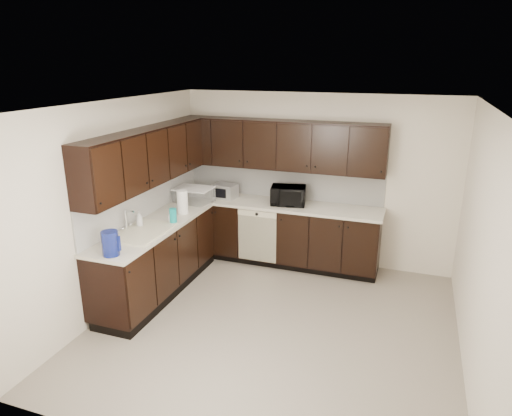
{
  "coord_description": "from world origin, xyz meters",
  "views": [
    {
      "loc": [
        1.33,
        -4.4,
        2.92
      ],
      "look_at": [
        -0.43,
        0.6,
        1.2
      ],
      "focal_mm": 32.0,
      "sensor_mm": 36.0,
      "label": 1
    }
  ],
  "objects": [
    {
      "name": "storage_bin",
      "position": [
        -1.67,
        1.35,
        1.04
      ],
      "size": [
        0.58,
        0.47,
        0.2
      ],
      "primitive_type": "cube",
      "rotation": [
        0.0,
        0.0,
        -0.19
      ],
      "color": "silver",
      "rests_on": "countertop"
    },
    {
      "name": "microwave",
      "position": [
        -0.32,
        1.67,
        1.08
      ],
      "size": [
        0.54,
        0.41,
        0.27
      ],
      "primitive_type": "imported",
      "rotation": [
        0.0,
        0.0,
        0.18
      ],
      "color": "black",
      "rests_on": "countertop"
    },
    {
      "name": "dishwasher",
      "position": [
        -0.7,
        1.41,
        0.55
      ],
      "size": [
        0.58,
        0.04,
        0.78
      ],
      "color": "beige",
      "rests_on": "lower_cabinets"
    },
    {
      "name": "wall_back",
      "position": [
        0.0,
        2.0,
        1.25
      ],
      "size": [
        4.0,
        0.02,
        2.5
      ],
      "primitive_type": "cube",
      "color": "beige",
      "rests_on": "floor"
    },
    {
      "name": "floor",
      "position": [
        0.0,
        0.0,
        0.0
      ],
      "size": [
        4.0,
        4.0,
        0.0
      ],
      "primitive_type": "plane",
      "color": "gray",
      "rests_on": "ground"
    },
    {
      "name": "upper_cabinets",
      "position": [
        -1.1,
        1.2,
        1.77
      ],
      "size": [
        3.0,
        2.8,
        0.7
      ],
      "color": "black",
      "rests_on": "wall_back"
    },
    {
      "name": "wall_front",
      "position": [
        0.0,
        -2.0,
        1.25
      ],
      "size": [
        4.0,
        0.02,
        2.5
      ],
      "primitive_type": "cube",
      "color": "beige",
      "rests_on": "floor"
    },
    {
      "name": "countertop",
      "position": [
        -1.01,
        1.11,
        0.92
      ],
      "size": [
        3.03,
        2.83,
        0.04
      ],
      "color": "beige",
      "rests_on": "lower_cabinets"
    },
    {
      "name": "soap_bottle_b",
      "position": [
        -1.82,
        0.16,
        1.04
      ],
      "size": [
        0.1,
        0.1,
        0.21
      ],
      "primitive_type": "imported",
      "rotation": [
        0.0,
        0.0,
        0.31
      ],
      "color": "gray",
      "rests_on": "countertop"
    },
    {
      "name": "soap_bottle_a",
      "position": [
        -1.5,
        0.43,
        1.03
      ],
      "size": [
        0.08,
        0.08,
        0.17
      ],
      "primitive_type": "imported",
      "rotation": [
        0.0,
        0.0,
        -0.02
      ],
      "color": "gray",
      "rests_on": "countertop"
    },
    {
      "name": "sink",
      "position": [
        -1.68,
        -0.01,
        0.88
      ],
      "size": [
        0.54,
        0.82,
        0.42
      ],
      "color": "beige",
      "rests_on": "countertop"
    },
    {
      "name": "backsplash",
      "position": [
        -1.22,
        1.32,
        1.18
      ],
      "size": [
        3.0,
        2.8,
        0.48
      ],
      "color": "white",
      "rests_on": "countertop"
    },
    {
      "name": "lower_cabinets",
      "position": [
        -1.01,
        1.11,
        0.41
      ],
      "size": [
        3.0,
        2.8,
        0.9
      ],
      "color": "black",
      "rests_on": "floor"
    },
    {
      "name": "paper_towel_roll",
      "position": [
        -1.56,
        0.82,
        1.1
      ],
      "size": [
        0.15,
        0.15,
        0.32
      ],
      "primitive_type": "cylinder",
      "rotation": [
        0.0,
        0.0,
        -0.02
      ],
      "color": "white",
      "rests_on": "countertop"
    },
    {
      "name": "ceiling",
      "position": [
        0.0,
        0.0,
        2.5
      ],
      "size": [
        4.0,
        4.0,
        0.0
      ],
      "primitive_type": "plane",
      "rotation": [
        3.14,
        0.0,
        0.0
      ],
      "color": "white",
      "rests_on": "wall_back"
    },
    {
      "name": "teal_tumbler",
      "position": [
        -1.48,
        0.4,
        1.04
      ],
      "size": [
        0.11,
        0.11,
        0.2
      ],
      "primitive_type": "cylinder",
      "rotation": [
        0.0,
        0.0,
        0.31
      ],
      "color": "#0E9A99",
      "rests_on": "countertop"
    },
    {
      "name": "wall_right",
      "position": [
        2.0,
        0.0,
        1.25
      ],
      "size": [
        0.02,
        4.0,
        2.5
      ],
      "primitive_type": "cube",
      "color": "beige",
      "rests_on": "floor"
    },
    {
      "name": "blue_pitcher",
      "position": [
        -1.62,
        -0.69,
        1.08
      ],
      "size": [
        0.19,
        0.19,
        0.27
      ],
      "primitive_type": "cylinder",
      "rotation": [
        0.0,
        0.0,
        -0.08
      ],
      "color": "navy",
      "rests_on": "countertop"
    },
    {
      "name": "toaster_oven",
      "position": [
        -1.31,
        1.68,
        1.05
      ],
      "size": [
        0.37,
        0.3,
        0.21
      ],
      "primitive_type": "cube",
      "rotation": [
        0.0,
        0.0,
        -0.14
      ],
      "color": "silver",
      "rests_on": "countertop"
    },
    {
      "name": "wall_left",
      "position": [
        -2.0,
        0.0,
        1.25
      ],
      "size": [
        0.02,
        4.0,
        2.5
      ],
      "primitive_type": "cube",
      "color": "beige",
      "rests_on": "floor"
    }
  ]
}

